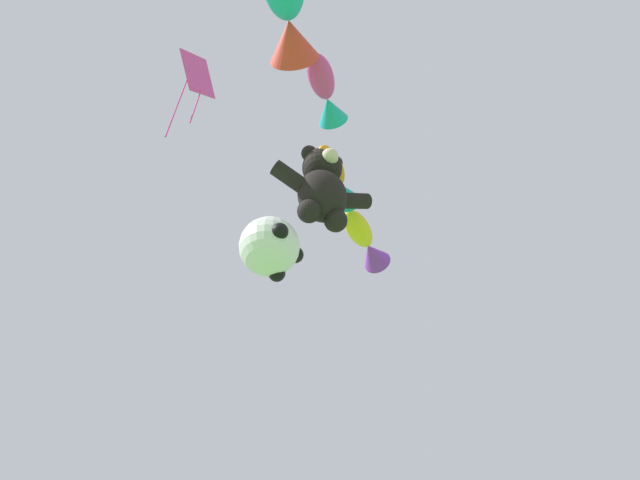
# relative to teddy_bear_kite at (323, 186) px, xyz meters

# --- Properties ---
(teddy_bear_kite) EXTENTS (2.07, 0.91, 2.10)m
(teddy_bear_kite) POSITION_rel_teddy_bear_kite_xyz_m (0.00, 0.00, 0.00)
(teddy_bear_kite) COLOR black
(soccer_ball_kite) EXTENTS (1.10, 1.10, 1.02)m
(soccer_ball_kite) POSITION_rel_teddy_bear_kite_xyz_m (-0.82, 0.30, -1.67)
(soccer_ball_kite) COLOR white
(fish_kite_goldfin) EXTENTS (1.81, 1.64, 0.67)m
(fish_kite_goldfin) POSITION_rel_teddy_bear_kite_xyz_m (1.93, 1.68, 0.86)
(fish_kite_goldfin) COLOR yellow
(fish_kite_tangerine) EXTENTS (1.51, 1.42, 0.55)m
(fish_kite_tangerine) POSITION_rel_teddy_bear_kite_xyz_m (0.48, 0.25, 0.74)
(fish_kite_tangerine) COLOR orange
(fish_kite_magenta) EXTENTS (1.37, 1.48, 0.61)m
(fish_kite_magenta) POSITION_rel_teddy_bear_kite_xyz_m (-0.39, -0.97, 1.60)
(fish_kite_magenta) COLOR #E53F9E
(fish_kite_teal) EXTENTS (1.68, 2.04, 0.87)m
(fish_kite_teal) POSITION_rel_teddy_bear_kite_xyz_m (-1.73, -2.29, 1.08)
(fish_kite_teal) COLOR #19ADB2
(diamond_kite) EXTENTS (1.07, 0.86, 3.13)m
(diamond_kite) POSITION_rel_teddy_bear_kite_xyz_m (-2.81, 0.64, 3.05)
(diamond_kite) COLOR #E53F9E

